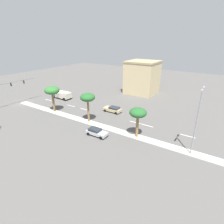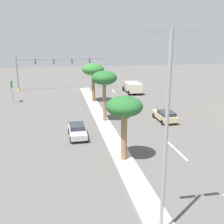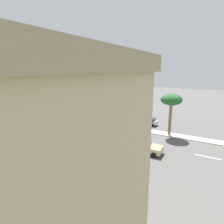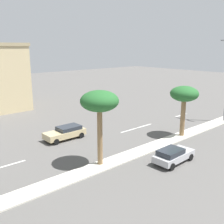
# 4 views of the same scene
# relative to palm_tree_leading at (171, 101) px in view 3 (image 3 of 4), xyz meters

# --- Properties ---
(ground_plane) EXTENTS (160.00, 160.00, 0.00)m
(ground_plane) POSITION_rel_palm_tree_leading_xyz_m (0.29, 8.76, -5.56)
(ground_plane) COLOR #565451
(median_curb) EXTENTS (1.80, 85.01, 0.12)m
(median_curb) POSITION_rel_palm_tree_leading_xyz_m (0.29, 18.20, -5.50)
(median_curb) COLOR beige
(median_curb) RESTS_ON ground
(lane_stripe_center) EXTENTS (0.20, 2.80, 0.01)m
(lane_stripe_center) POSITION_rel_palm_tree_leading_xyz_m (-5.30, -5.88, -5.55)
(lane_stripe_center) COLOR silver
(lane_stripe_center) RESTS_ON ground
(lane_stripe_right) EXTENTS (0.20, 2.80, 0.01)m
(lane_stripe_right) POSITION_rel_palm_tree_leading_xyz_m (-5.30, 8.94, -5.55)
(lane_stripe_right) COLOR silver
(lane_stripe_right) RESTS_ON ground
(lane_stripe_far) EXTENTS (0.20, 2.80, 0.01)m
(lane_stripe_far) POSITION_rel_palm_tree_leading_xyz_m (-5.30, 11.65, -5.55)
(lane_stripe_far) COLOR silver
(lane_stripe_far) RESTS_ON ground
(lane_stripe_inboard) EXTENTS (0.20, 2.80, 0.01)m
(lane_stripe_inboard) POSITION_rel_palm_tree_leading_xyz_m (-5.30, 19.94, -5.55)
(lane_stripe_inboard) COLOR silver
(lane_stripe_inboard) RESTS_ON ground
(palm_tree_leading) EXTENTS (3.22, 3.22, 6.48)m
(palm_tree_leading) POSITION_rel_palm_tree_leading_xyz_m (0.00, 0.00, 0.00)
(palm_tree_leading) COLOR olive
(palm_tree_leading) RESTS_ON median_curb
(palm_tree_left) EXTENTS (3.15, 3.15, 5.71)m
(palm_tree_left) POSITION_rel_palm_tree_leading_xyz_m (0.28, 11.87, -0.76)
(palm_tree_left) COLOR olive
(palm_tree_left) RESTS_ON median_curb
(street_lamp_near) EXTENTS (2.90, 0.24, 10.86)m
(street_lamp_near) POSITION_rel_palm_tree_leading_xyz_m (0.51, 21.52, 0.85)
(street_lamp_near) COLOR gray
(street_lamp_near) RESTS_ON median_curb
(sedan_white_trailing) EXTENTS (2.16, 4.40, 1.30)m
(sedan_white_trailing) POSITION_rel_palm_tree_leading_xyz_m (8.20, 35.08, -4.85)
(sedan_white_trailing) COLOR silver
(sedan_white_trailing) RESTS_ON ground
(sedan_silver_far) EXTENTS (1.95, 4.18, 1.35)m
(sedan_silver_far) POSITION_rel_palm_tree_leading_xyz_m (3.90, 5.14, -4.83)
(sedan_silver_far) COLOR #B2B2B7
(sedan_silver_far) RESTS_ON ground
(sedan_tan_outboard) EXTENTS (2.02, 4.58, 1.42)m
(sedan_tan_outboard) POSITION_rel_palm_tree_leading_xyz_m (-7.80, 1.38, -4.79)
(sedan_tan_outboard) COLOR tan
(sedan_tan_outboard) RESTS_ON ground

